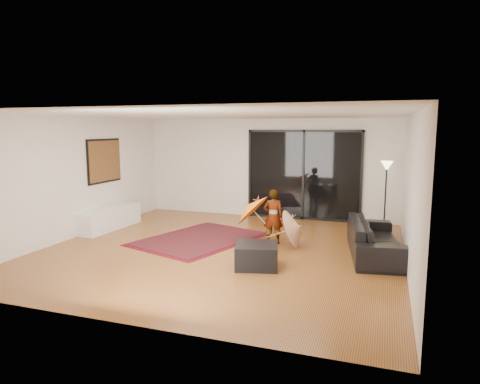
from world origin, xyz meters
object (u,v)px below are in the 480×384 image
at_px(media_console, 110,218).
at_px(child, 273,216).
at_px(ottoman, 257,255).
at_px(sofa, 375,238).

relative_size(media_console, child, 1.59).
bearing_deg(media_console, child, 3.20).
bearing_deg(child, ottoman, 80.05).
xyz_separation_m(media_console, ottoman, (4.23, -1.63, -0.05)).
bearing_deg(ottoman, media_console, 158.97).
xyz_separation_m(media_console, sofa, (6.20, -0.23, 0.08)).
bearing_deg(sofa, ottoman, 117.05).
bearing_deg(ottoman, sofa, 35.43).
height_order(media_console, child, child).
xyz_separation_m(sofa, ottoman, (-1.97, -1.40, -0.13)).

